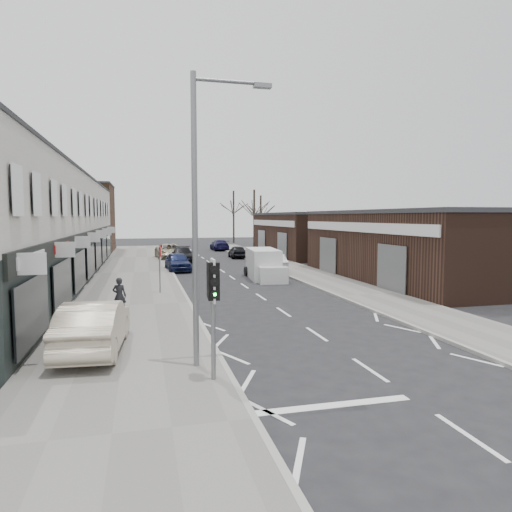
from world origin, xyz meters
TOP-DOWN VIEW (x-y plane):
  - ground at (0.00, 0.00)m, footprint 160.00×160.00m
  - pavement_left at (-6.75, 22.00)m, footprint 5.50×64.00m
  - pavement_right at (5.75, 22.00)m, footprint 3.50×64.00m
  - shop_terrace_left at (-13.50, 19.50)m, footprint 8.00×41.00m
  - brick_block_far at (-13.50, 45.00)m, footprint 8.00×10.00m
  - right_unit_near at (12.50, 14.00)m, footprint 10.00×18.00m
  - right_unit_far at (12.50, 34.00)m, footprint 10.00×16.00m
  - tree_far_a at (9.00, 48.00)m, footprint 3.60×3.60m
  - tree_far_b at (11.50, 54.00)m, footprint 3.60×3.60m
  - tree_far_c at (8.50, 60.00)m, footprint 3.60×3.60m
  - traffic_light at (-4.40, -2.02)m, footprint 0.28×0.60m
  - street_lamp at (-4.53, -0.80)m, footprint 2.23×0.22m
  - warning_sign at (-5.16, 12.00)m, footprint 0.12×0.80m
  - white_van at (2.00, 16.90)m, footprint 2.28×5.44m
  - sedan_on_pavement at (-7.60, 1.34)m, footprint 2.01×4.92m
  - pedestrian at (-7.09, 6.73)m, footprint 0.64×0.49m
  - parked_car_left_a at (-3.40, 22.98)m, footprint 2.00×4.43m
  - parked_car_left_b at (-2.42, 29.92)m, footprint 2.27×5.03m
  - parked_car_left_c at (-3.40, 33.46)m, footprint 2.96×5.71m
  - parked_car_right_a at (3.33, 19.81)m, footprint 1.78×4.66m
  - parked_car_right_b at (3.50, 33.05)m, footprint 1.72×3.89m
  - parked_car_right_c at (3.50, 44.28)m, footprint 1.98×4.71m

SIDE VIEW (x-z plane):
  - ground at x=0.00m, z-range 0.00..0.00m
  - tree_far_a at x=9.00m, z-range -4.00..4.00m
  - tree_far_b at x=11.50m, z-range -3.75..3.75m
  - tree_far_c at x=8.50m, z-range -4.25..4.25m
  - pavement_left at x=-6.75m, z-range 0.00..0.12m
  - pavement_right at x=5.75m, z-range 0.00..0.12m
  - parked_car_right_b at x=3.50m, z-range 0.00..1.30m
  - parked_car_right_c at x=3.50m, z-range 0.00..1.36m
  - parked_car_left_b at x=-2.42m, z-range 0.00..1.43m
  - parked_car_left_a at x=-3.40m, z-range 0.00..1.48m
  - parked_car_right_a at x=3.33m, z-range 0.00..1.52m
  - parked_car_left_c at x=-3.40m, z-range 0.00..1.54m
  - sedan_on_pavement at x=-7.60m, z-range 0.12..1.71m
  - pedestrian at x=-7.09m, z-range 0.12..1.71m
  - white_van at x=2.00m, z-range -0.06..2.00m
  - warning_sign at x=-5.16m, z-range 0.85..3.55m
  - right_unit_near at x=12.50m, z-range 0.00..4.50m
  - right_unit_far at x=12.50m, z-range 0.00..4.50m
  - traffic_light at x=-4.40m, z-range 0.86..3.96m
  - shop_terrace_left at x=-13.50m, z-range 0.00..7.10m
  - brick_block_far at x=-13.50m, z-range 0.00..8.00m
  - street_lamp at x=-4.53m, z-range 0.62..8.62m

